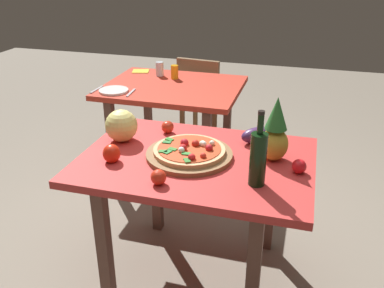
% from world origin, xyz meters
% --- Properties ---
extents(ground_plane, '(10.00, 10.00, 0.00)m').
position_xyz_m(ground_plane, '(0.00, 0.00, 0.00)').
color(ground_plane, gray).
extents(display_table, '(1.18, 0.84, 0.77)m').
position_xyz_m(display_table, '(0.00, 0.00, 0.67)').
color(display_table, brown).
rests_on(display_table, ground_plane).
extents(background_table, '(1.05, 0.85, 0.77)m').
position_xyz_m(background_table, '(-0.51, 1.16, 0.66)').
color(background_table, brown).
rests_on(background_table, ground_plane).
extents(dining_chair, '(0.44, 0.44, 0.85)m').
position_xyz_m(dining_chair, '(-0.44, 1.81, 0.48)').
color(dining_chair, brown).
rests_on(dining_chair, ground_plane).
extents(pizza_board, '(0.45, 0.45, 0.02)m').
position_xyz_m(pizza_board, '(-0.04, 0.00, 0.78)').
color(pizza_board, brown).
rests_on(pizza_board, display_table).
extents(pizza, '(0.37, 0.37, 0.06)m').
position_xyz_m(pizza, '(-0.03, -0.00, 0.81)').
color(pizza, tan).
rests_on(pizza, pizza_board).
extents(wine_bottle, '(0.08, 0.08, 0.36)m').
position_xyz_m(wine_bottle, '(0.33, -0.18, 0.91)').
color(wine_bottle, black).
rests_on(wine_bottle, display_table).
extents(pineapple_left, '(0.14, 0.14, 0.33)m').
position_xyz_m(pineapple_left, '(0.38, 0.09, 0.92)').
color(pineapple_left, '#B1962F').
rests_on(pineapple_left, display_table).
extents(melon, '(0.18, 0.18, 0.18)m').
position_xyz_m(melon, '(-0.45, 0.09, 0.86)').
color(melon, '#E4D876').
rests_on(melon, display_table).
extents(bell_pepper, '(0.09, 0.09, 0.10)m').
position_xyz_m(bell_pepper, '(-0.40, -0.16, 0.82)').
color(bell_pepper, red).
rests_on(bell_pepper, display_table).
extents(eggplant, '(0.22, 0.19, 0.09)m').
position_xyz_m(eggplant, '(0.28, 0.27, 0.82)').
color(eggplant, '#40234F').
rests_on(eggplant, display_table).
extents(tomato_beside_pepper, '(0.07, 0.07, 0.07)m').
position_xyz_m(tomato_beside_pepper, '(0.51, -0.02, 0.81)').
color(tomato_beside_pepper, red).
rests_on(tomato_beside_pepper, display_table).
extents(tomato_by_bottle, '(0.07, 0.07, 0.07)m').
position_xyz_m(tomato_by_bottle, '(-0.09, -0.30, 0.81)').
color(tomato_by_bottle, red).
rests_on(tomato_by_bottle, display_table).
extents(tomato_near_board, '(0.07, 0.07, 0.07)m').
position_xyz_m(tomato_near_board, '(-0.25, 0.26, 0.81)').
color(tomato_near_board, red).
rests_on(tomato_near_board, display_table).
extents(drinking_glass_juice, '(0.06, 0.06, 0.11)m').
position_xyz_m(drinking_glass_juice, '(-0.55, 1.33, 0.83)').
color(drinking_glass_juice, orange).
rests_on(drinking_glass_juice, background_table).
extents(drinking_glass_water, '(0.07, 0.07, 0.12)m').
position_xyz_m(drinking_glass_water, '(-0.70, 1.38, 0.83)').
color(drinking_glass_water, silver).
rests_on(drinking_glass_water, background_table).
extents(dinner_plate, '(0.22, 0.22, 0.02)m').
position_xyz_m(dinner_plate, '(-0.89, 0.88, 0.78)').
color(dinner_plate, white).
rests_on(dinner_plate, background_table).
extents(fork_utensil, '(0.02, 0.18, 0.01)m').
position_xyz_m(fork_utensil, '(-1.03, 0.88, 0.78)').
color(fork_utensil, silver).
rests_on(fork_utensil, background_table).
extents(knife_utensil, '(0.03, 0.18, 0.01)m').
position_xyz_m(knife_utensil, '(-0.75, 0.88, 0.78)').
color(knife_utensil, silver).
rests_on(knife_utensil, background_table).
extents(napkin_folded, '(0.17, 0.15, 0.01)m').
position_xyz_m(napkin_folded, '(-0.91, 1.46, 0.77)').
color(napkin_folded, yellow).
rests_on(napkin_folded, background_table).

